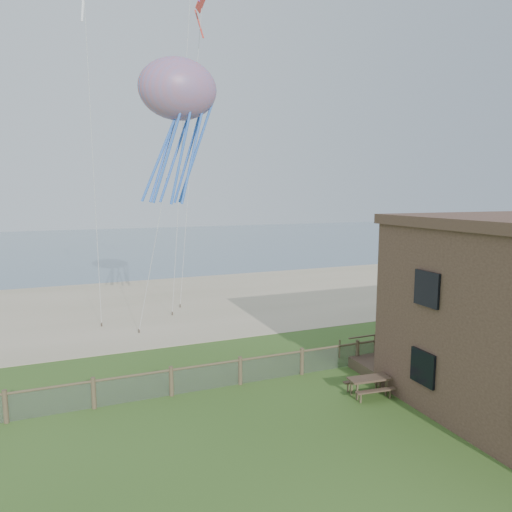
# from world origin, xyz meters

# --- Properties ---
(ground) EXTENTS (160.00, 160.00, 0.00)m
(ground) POSITION_xyz_m (0.00, 0.00, 0.00)
(ground) COLOR #32521C
(ground) RESTS_ON ground
(sand_beach) EXTENTS (72.00, 20.00, 0.02)m
(sand_beach) POSITION_xyz_m (0.00, 22.00, 0.00)
(sand_beach) COLOR tan
(sand_beach) RESTS_ON ground
(ocean) EXTENTS (160.00, 68.00, 0.02)m
(ocean) POSITION_xyz_m (0.00, 66.00, 0.00)
(ocean) COLOR slate
(ocean) RESTS_ON ground
(chainlink_fence) EXTENTS (36.20, 0.20, 1.25)m
(chainlink_fence) POSITION_xyz_m (0.00, 6.00, 0.55)
(chainlink_fence) COLOR #4A3E2A
(chainlink_fence) RESTS_ON ground
(motel_deck) EXTENTS (15.00, 2.00, 0.50)m
(motel_deck) POSITION_xyz_m (13.00, 5.00, 0.25)
(motel_deck) COLOR brown
(motel_deck) RESTS_ON ground
(picnic_table) EXTENTS (1.83, 1.45, 0.72)m
(picnic_table) POSITION_xyz_m (4.54, 3.03, 0.36)
(picnic_table) COLOR brown
(picnic_table) RESTS_ON ground
(octopus_kite) EXTENTS (3.85, 2.75, 7.81)m
(octopus_kite) POSITION_xyz_m (-1.09, 12.18, 11.52)
(octopus_kite) COLOR #FD5028
(kite_red) EXTENTS (2.01, 1.84, 2.49)m
(kite_red) POSITION_xyz_m (1.37, 16.32, 18.99)
(kite_red) COLOR red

